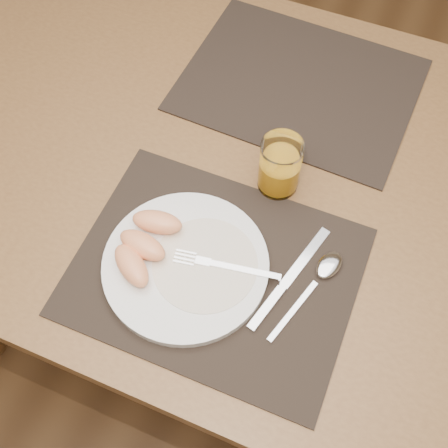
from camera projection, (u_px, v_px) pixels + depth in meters
ground at (242, 314)px, 1.67m from camera, size 5.00×5.00×0.00m
table at (252, 191)px, 1.09m from camera, size 1.40×0.90×0.75m
placemat_near at (215, 271)px, 0.91m from camera, size 0.45×0.35×0.00m
placemat_far at (299, 84)px, 1.12m from camera, size 0.46×0.37×0.00m
plate at (186, 265)px, 0.91m from camera, size 0.27×0.27×0.02m
plate_dressing at (205, 264)px, 0.90m from camera, size 0.17×0.17×0.00m
fork at (218, 264)px, 0.90m from camera, size 0.17×0.05×0.00m
knife at (283, 286)px, 0.90m from camera, size 0.07×0.22×0.01m
spoon at (324, 272)px, 0.90m from camera, size 0.08×0.19×0.01m
juice_glass at (280, 168)px, 0.95m from camera, size 0.07×0.07×0.11m
grapefruit_wedges at (144, 244)px, 0.90m from camera, size 0.09×0.15×0.03m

